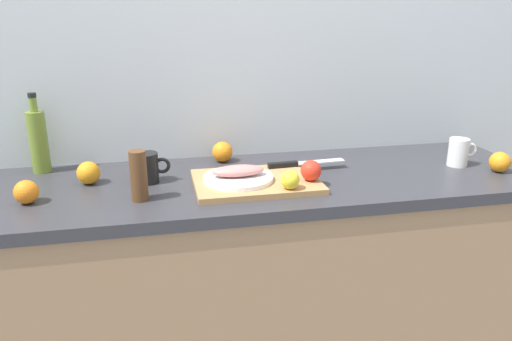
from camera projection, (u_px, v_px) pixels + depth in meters
The scene contains 16 objects.
back_wall at pixel (243, 66), 1.90m from camera, with size 3.20×0.05×2.50m, color silver.
kitchen_counter at pixel (261, 291), 1.85m from camera, with size 2.00×0.60×0.90m.
cutting_board at pixel (256, 182), 1.65m from camera, with size 0.41×0.29×0.02m, color tan.
white_plate at pixel (238, 178), 1.63m from camera, with size 0.23×0.23×0.01m, color white.
fish_fillet at pixel (238, 171), 1.62m from camera, with size 0.17×0.07×0.04m, color tan.
chef_knife at pixel (297, 164), 1.77m from camera, with size 0.29×0.05×0.02m.
lemon_0 at pixel (290, 180), 1.54m from camera, with size 0.06×0.06×0.06m, color yellow.
tomato_0 at pixel (311, 170), 1.62m from camera, with size 0.07×0.07×0.07m, color red.
olive_oil_bottle at pixel (38, 140), 1.74m from camera, with size 0.06×0.06×0.29m.
coffee_mug_0 at pixel (459, 152), 1.83m from camera, with size 0.11×0.07×0.10m.
coffee_mug_1 at pixel (148, 168), 1.66m from camera, with size 0.12×0.08×0.10m.
orange_0 at pixel (89, 173), 1.64m from camera, with size 0.08×0.08×0.08m, color orange.
orange_1 at pixel (222, 152), 1.88m from camera, with size 0.08×0.08×0.08m, color orange.
orange_2 at pixel (26, 192), 1.48m from camera, with size 0.07×0.07×0.07m, color orange.
orange_3 at pixel (500, 162), 1.77m from camera, with size 0.07×0.07×0.07m, color orange.
pepper_mill at pixel (139, 176), 1.49m from camera, with size 0.05×0.05×0.16m, color brown.
Camera 1 is at (-0.35, -1.58, 1.46)m, focal length 34.45 mm.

